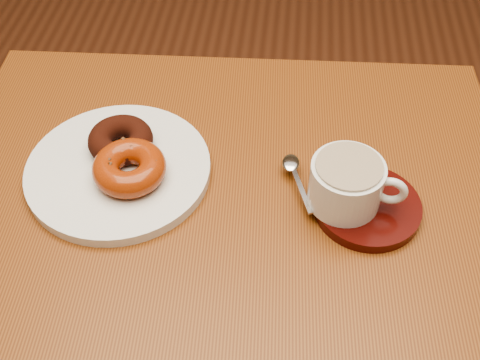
# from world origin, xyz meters

# --- Properties ---
(ground) EXTENTS (6.00, 6.00, 0.00)m
(ground) POSITION_xyz_m (0.00, 0.00, 0.00)
(ground) COLOR brown
(ground) RESTS_ON ground
(cafe_table) EXTENTS (0.82, 0.63, 0.75)m
(cafe_table) POSITION_xyz_m (-0.08, -0.25, 0.63)
(cafe_table) COLOR brown
(cafe_table) RESTS_ON ground
(donut_plate) EXTENTS (0.32, 0.32, 0.02)m
(donut_plate) POSITION_xyz_m (-0.24, -0.24, 0.76)
(donut_plate) COLOR silver
(donut_plate) RESTS_ON cafe_table
(donut_cinnamon) EXTENTS (0.11, 0.11, 0.03)m
(donut_cinnamon) POSITION_xyz_m (-0.24, -0.21, 0.78)
(donut_cinnamon) COLOR #33110A
(donut_cinnamon) RESTS_ON donut_plate
(donut_caramel) EXTENTS (0.10, 0.10, 0.04)m
(donut_caramel) POSITION_xyz_m (-0.21, -0.26, 0.78)
(donut_caramel) COLOR #943510
(donut_caramel) RESTS_ON donut_plate
(saucer) EXTENTS (0.16, 0.16, 0.02)m
(saucer) POSITION_xyz_m (0.11, -0.28, 0.76)
(saucer) COLOR #390A07
(saucer) RESTS_ON cafe_table
(coffee_cup) EXTENTS (0.13, 0.10, 0.07)m
(coffee_cup) POSITION_xyz_m (0.08, -0.27, 0.80)
(coffee_cup) COLOR silver
(coffee_cup) RESTS_ON saucer
(teaspoon) EXTENTS (0.04, 0.11, 0.01)m
(teaspoon) POSITION_xyz_m (0.01, -0.22, 0.77)
(teaspoon) COLOR silver
(teaspoon) RESTS_ON saucer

